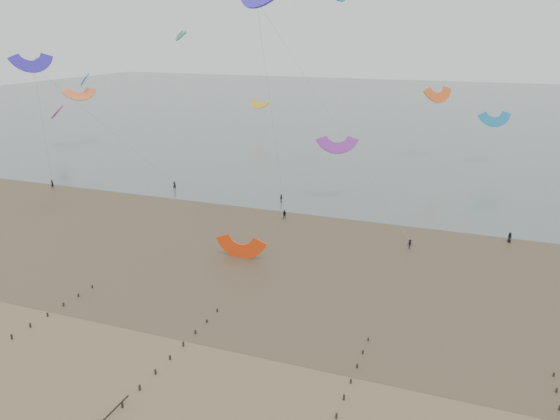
# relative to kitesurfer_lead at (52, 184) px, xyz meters

# --- Properties ---
(ground) EXTENTS (500.00, 500.00, 0.00)m
(ground) POSITION_rel_kitesurfer_lead_xyz_m (53.05, -47.98, -0.93)
(ground) COLOR brown
(ground) RESTS_ON ground
(sea_and_shore) EXTENTS (500.00, 665.00, 0.03)m
(sea_and_shore) POSITION_rel_kitesurfer_lead_xyz_m (48.97, -13.58, -0.92)
(sea_and_shore) COLOR #475654
(sea_and_shore) RESTS_ON ground
(kitesurfer_lead) EXTENTS (0.68, 0.45, 1.86)m
(kitesurfer_lead) POSITION_rel_kitesurfer_lead_xyz_m (0.00, 0.00, 0.00)
(kitesurfer_lead) COLOR black
(kitesurfer_lead) RESTS_ON ground
(kitesurfers) EXTENTS (86.93, 19.43, 1.83)m
(kitesurfers) POSITION_rel_kitesurfer_lead_xyz_m (77.34, 3.43, -0.11)
(kitesurfers) COLOR black
(kitesurfers) RESTS_ON ground
(grounded_kite) EXTENTS (6.59, 5.15, 3.62)m
(grounded_kite) POSITION_rel_kitesurfer_lead_xyz_m (52.88, -20.12, -0.93)
(grounded_kite) COLOR #FB400F
(grounded_kite) RESTS_ON ground
(kites_airborne) EXTENTS (251.27, 110.00, 41.75)m
(kites_airborne) POSITION_rel_kitesurfer_lead_xyz_m (40.80, 45.09, 20.05)
(kites_airborne) COLOR #118889
(kites_airborne) RESTS_ON ground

